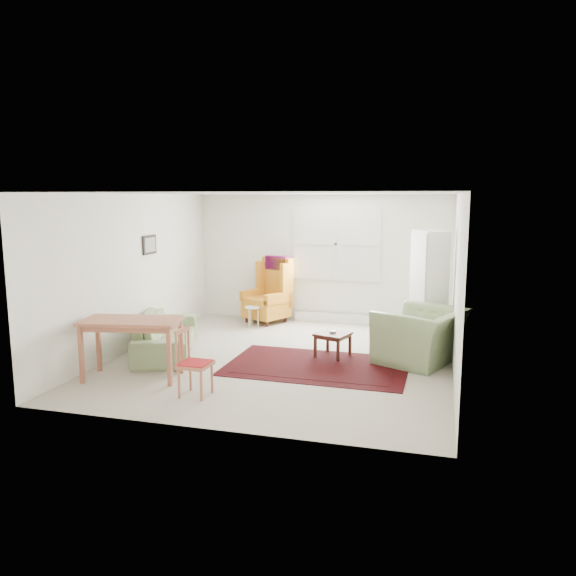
% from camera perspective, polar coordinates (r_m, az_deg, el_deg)
% --- Properties ---
extents(room, '(5.04, 5.54, 2.51)m').
position_cam_1_polar(room, '(8.59, -0.03, 1.26)').
color(room, '#BBB1A0').
rests_on(room, ground).
extents(rug, '(2.64, 1.72, 0.03)m').
position_cam_1_polar(rug, '(8.29, 2.97, -7.86)').
color(rug, black).
rests_on(rug, ground).
extents(sofa, '(1.44, 2.17, 0.82)m').
position_cam_1_polar(sofa, '(9.10, -12.31, -3.93)').
color(sofa, gray).
rests_on(sofa, ground).
extents(armchair, '(1.48, 1.57, 0.96)m').
position_cam_1_polar(armchair, '(8.60, 13.34, -4.23)').
color(armchair, gray).
rests_on(armchair, ground).
extents(wingback_chair, '(1.01, 1.03, 1.29)m').
position_cam_1_polar(wingback_chair, '(10.99, -2.24, -0.20)').
color(wingback_chair, orange).
rests_on(wingback_chair, ground).
extents(coffee_table, '(0.59, 0.59, 0.39)m').
position_cam_1_polar(coffee_table, '(8.73, 4.57, -5.76)').
color(coffee_table, '#3E1813').
rests_on(coffee_table, ground).
extents(stool, '(0.34, 0.34, 0.39)m').
position_cam_1_polar(stool, '(10.71, -3.61, -2.91)').
color(stool, white).
rests_on(stool, ground).
extents(cabinet, '(0.65, 0.86, 1.90)m').
position_cam_1_polar(cabinet, '(9.62, 14.12, 0.01)').
color(cabinet, white).
rests_on(cabinet, ground).
extents(desk, '(1.39, 0.87, 0.82)m').
position_cam_1_polar(desk, '(7.94, -15.53, -5.98)').
color(desk, '#AD6245').
rests_on(desk, ground).
extents(desk_chair, '(0.39, 0.39, 0.85)m').
position_cam_1_polar(desk_chair, '(7.08, -9.41, -7.50)').
color(desk_chair, '#AD6245').
rests_on(desk_chair, ground).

